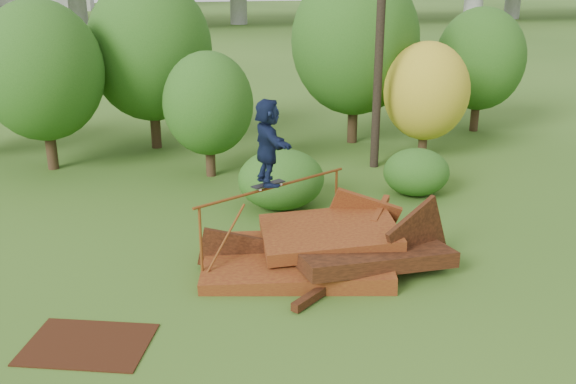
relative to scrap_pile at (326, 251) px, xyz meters
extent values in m
plane|color=#2D5116|center=(0.09, -1.34, -0.37)|extent=(240.00, 240.00, 0.00)
cube|color=#4F180E|center=(-0.67, 0.03, -0.19)|extent=(4.53, 3.38, 0.67)
cube|color=black|center=(0.83, -0.27, 0.05)|extent=(3.58, 2.46, 0.66)
cube|color=#4F180E|center=(0.13, 0.23, 0.33)|extent=(3.19, 2.31, 0.62)
cube|color=black|center=(1.93, -0.47, 0.28)|extent=(1.82, 0.90, 1.89)
cube|color=#4F180E|center=(1.13, 1.03, 0.18)|extent=(1.83, 0.98, 1.88)
cube|color=black|center=(-1.87, 0.43, -0.02)|extent=(1.86, 0.52, 1.21)
cube|color=black|center=(-0.37, -1.17, -0.25)|extent=(1.78, 1.45, 0.17)
cube|color=#4F180E|center=(1.53, 0.73, 0.58)|extent=(0.87, 1.16, 0.32)
cylinder|color=brown|center=(-2.76, -0.09, 0.48)|extent=(0.06, 0.06, 1.70)
cylinder|color=brown|center=(0.74, 1.66, 0.48)|extent=(0.06, 0.06, 1.70)
cylinder|color=brown|center=(-1.01, 0.78, 1.33)|extent=(3.80, 1.94, 0.06)
cube|color=black|center=(-1.15, 0.71, 1.43)|extent=(0.83, 0.56, 0.03)
cylinder|color=silver|center=(-1.37, 0.50, 1.39)|extent=(0.07, 0.05, 0.06)
cylinder|color=silver|center=(-1.45, 0.66, 1.39)|extent=(0.07, 0.05, 0.06)
cylinder|color=silver|center=(-0.85, 0.77, 1.39)|extent=(0.07, 0.05, 0.06)
cylinder|color=silver|center=(-0.93, 0.92, 1.39)|extent=(0.07, 0.05, 0.06)
imported|color=#111B39|center=(-1.15, 0.71, 2.39)|extent=(0.69, 1.79, 1.89)
cube|color=#33170A|center=(-5.01, -2.00, -0.36)|extent=(2.54, 2.17, 0.03)
cylinder|color=black|center=(-6.61, 9.24, 0.52)|extent=(0.35, 0.35, 1.78)
ellipsoid|color=#1B4813|center=(-6.61, 9.24, 2.86)|extent=(3.87, 3.87, 4.45)
cylinder|color=black|center=(-3.15, 11.11, 0.59)|extent=(0.37, 0.37, 1.93)
ellipsoid|color=#1B4813|center=(-3.15, 11.11, 3.20)|extent=(4.37, 4.37, 5.03)
cylinder|color=black|center=(-1.63, 7.24, 0.27)|extent=(0.31, 0.31, 1.29)
ellipsoid|color=#1B4813|center=(-1.63, 7.24, 1.96)|extent=(2.80, 2.80, 3.22)
cylinder|color=black|center=(4.13, 10.12, 0.64)|extent=(0.37, 0.37, 2.03)
ellipsoid|color=#1B4813|center=(4.13, 10.12, 3.40)|extent=(4.65, 4.65, 5.35)
cylinder|color=black|center=(5.82, 7.55, 0.25)|extent=(0.31, 0.31, 1.25)
ellipsoid|color=#A58C19|center=(5.82, 7.55, 1.97)|extent=(2.91, 2.91, 3.34)
cylinder|color=black|center=(9.56, 10.65, 0.42)|extent=(0.34, 0.34, 1.59)
ellipsoid|color=#1B4813|center=(9.56, 10.65, 2.52)|extent=(3.49, 3.49, 4.02)
ellipsoid|color=#1B4813|center=(-0.11, 3.89, 0.45)|extent=(2.38, 2.20, 1.65)
ellipsoid|color=#1B4813|center=(3.96, 4.01, 0.31)|extent=(1.93, 1.77, 1.37)
cylinder|color=black|center=(3.80, 6.92, 4.10)|extent=(0.28, 0.28, 8.95)
camera|label=1|loc=(-3.92, -12.35, 5.92)|focal=40.00mm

